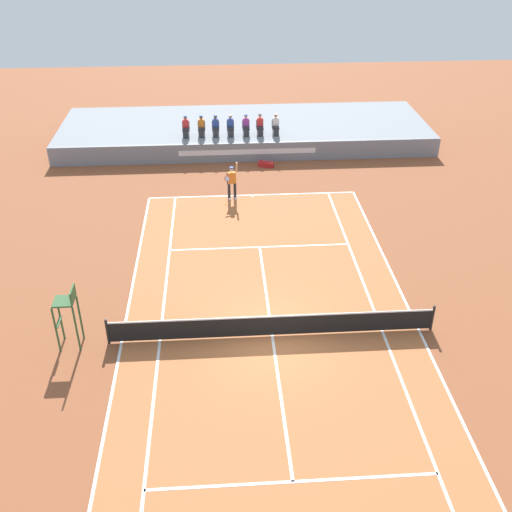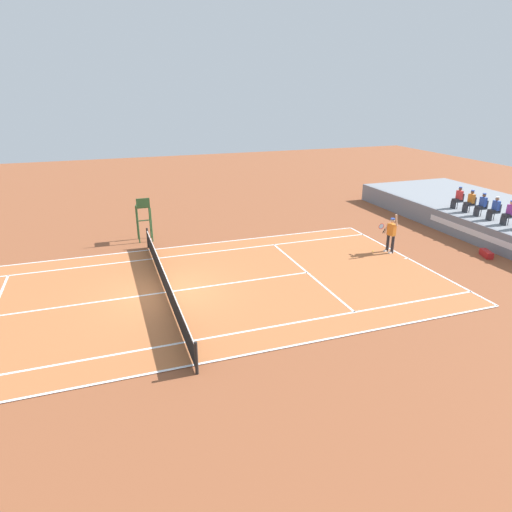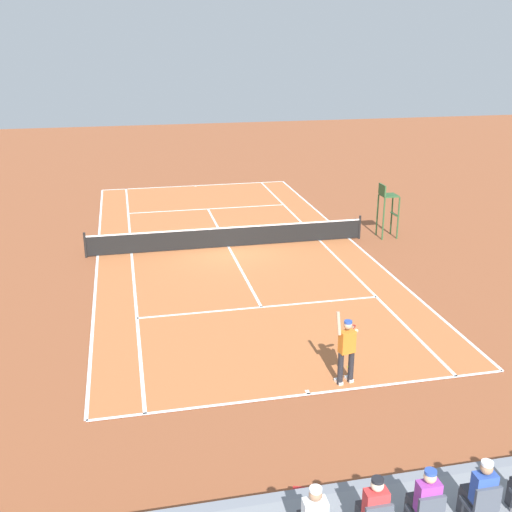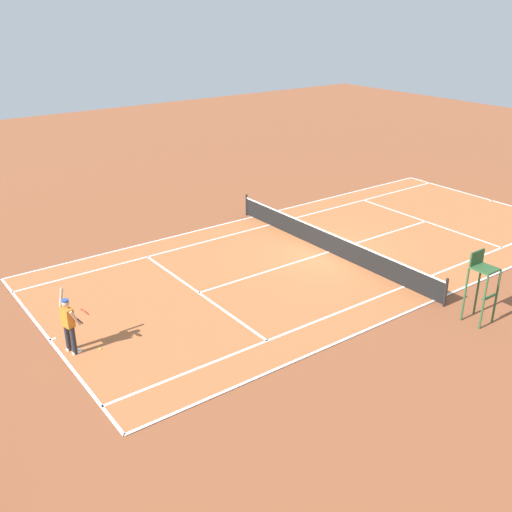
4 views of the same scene
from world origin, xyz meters
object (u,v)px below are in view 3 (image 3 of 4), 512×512
Objects in this scene: tennis_player at (347,349)px; tennis_ball at (348,367)px; equipment_bag at (314,500)px; spectator_seated_5 at (373,510)px; umpire_chair at (387,204)px; spectator_seated_4 at (425,502)px; spectator_seated_3 at (480,493)px.

tennis_player is 1.25m from tennis_ball.
spectator_seated_5 is at bearing 95.33° from equipment_bag.
tennis_player is 13.06m from umpire_chair.
tennis_ball is at bearing -117.13° from equipment_bag.
spectator_seated_4 is 18.60× the size of tennis_ball.
spectator_seated_4 is 2.93m from equipment_bag.
spectator_seated_5 is at bearing 0.00° from spectator_seated_3.
umpire_chair reaches higher than tennis_player.
equipment_bag is at bearing -64.14° from spectator_seated_4.
equipment_bag is at bearing 62.86° from tennis_player.
tennis_ball is at bearing -108.04° from spectator_seated_5.
tennis_ball is (-0.51, -7.09, -1.75)m from spectator_seated_3.
spectator_seated_5 is 6.72m from tennis_player.
spectator_seated_5 reaches higher than tennis_player.
equipment_bag is (2.15, 4.19, -0.83)m from tennis_player.
tennis_ball is 0.03× the size of umpire_chair.
spectator_seated_4 is 0.86m from spectator_seated_5.
spectator_seated_4 reaches higher than tennis_player.
spectator_seated_5 is 0.61× the size of tennis_player.
spectator_seated_5 is at bearing 65.85° from umpire_chair.
spectator_seated_5 is at bearing 0.00° from spectator_seated_4.
spectator_seated_3 reaches higher than tennis_player.
spectator_seated_3 is 1.80m from spectator_seated_5.
equipment_bag is (0.20, -2.19, -1.63)m from spectator_seated_5.
umpire_chair is at bearing -117.64° from equipment_bag.
umpire_chair is at bearing -111.83° from spectator_seated_4.
umpire_chair is (-8.03, -17.91, -0.23)m from spectator_seated_5.
spectator_seated_4 is 1.00× the size of spectator_seated_5.
tennis_player reaches higher than tennis_ball.
tennis_player is 4.78m from equipment_bag.
umpire_chair is (-6.09, -11.54, 0.56)m from tennis_player.
tennis_player is (-0.15, -6.38, -0.79)m from spectator_seated_3.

